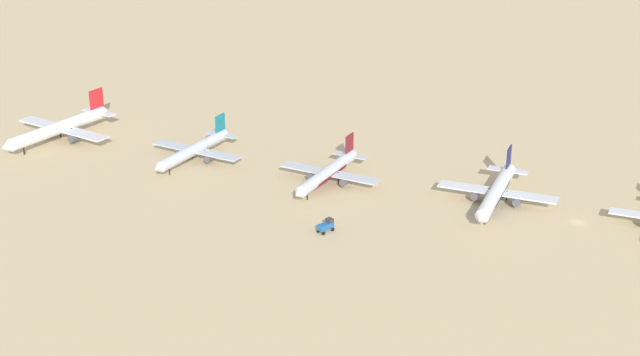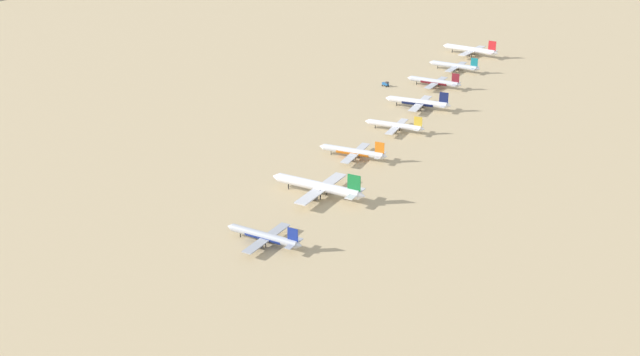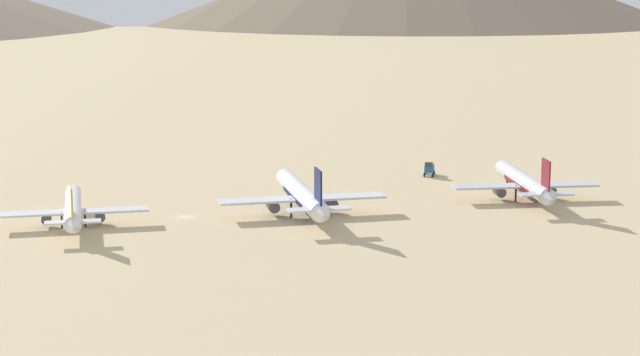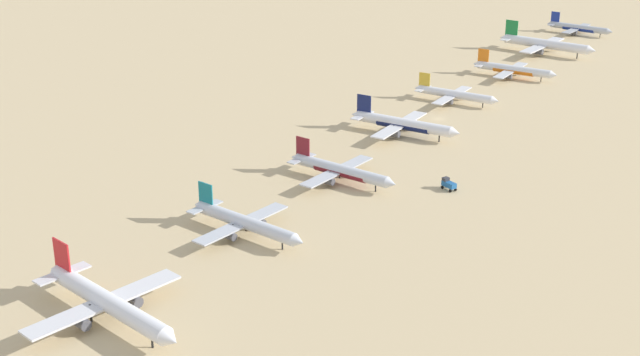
% 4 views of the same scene
% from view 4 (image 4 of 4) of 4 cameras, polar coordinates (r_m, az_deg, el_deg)
% --- Properties ---
extents(ground_plane, '(2285.95, 2285.95, 0.00)m').
position_cam_4_polar(ground_plane, '(375.45, 7.61, 3.77)').
color(ground_plane, tan).
extents(parked_jet_0, '(53.12, 43.32, 15.32)m').
position_cam_4_polar(parked_jet_0, '(225.54, -13.49, -7.74)').
color(parked_jet_0, white).
rests_on(parked_jet_0, ground).
extents(parked_jet_1, '(44.33, 35.99, 12.79)m').
position_cam_4_polar(parked_jet_1, '(264.63, -4.86, -2.86)').
color(parked_jet_1, silver).
rests_on(parked_jet_1, ground).
extents(parked_jet_2, '(44.08, 35.72, 12.74)m').
position_cam_4_polar(parked_jet_2, '(303.79, 1.30, 0.50)').
color(parked_jet_2, silver).
rests_on(parked_jet_2, ground).
extents(parked_jet_3, '(47.69, 38.81, 13.75)m').
position_cam_4_polar(parked_jet_3, '(352.55, 5.32, 3.48)').
color(parked_jet_3, white).
rests_on(parked_jet_3, ground).
extents(parked_jet_4, '(40.43, 32.88, 11.65)m').
position_cam_4_polar(parked_jet_4, '(397.60, 8.60, 5.32)').
color(parked_jet_4, white).
rests_on(parked_jet_4, ground).
extents(parked_jet_5, '(42.73, 34.76, 12.32)m').
position_cam_4_polar(parked_jet_5, '(444.25, 12.27, 6.80)').
color(parked_jet_5, silver).
rests_on(parked_jet_5, ground).
extents(parked_jet_6, '(54.54, 44.17, 15.77)m').
position_cam_4_polar(parked_jet_6, '(496.85, 14.22, 8.31)').
color(parked_jet_6, white).
rests_on(parked_jet_6, ground).
extents(parked_jet_7, '(40.27, 32.63, 11.64)m').
position_cam_4_polar(parked_jet_7, '(551.08, 16.23, 9.22)').
color(parked_jet_7, '#B2B7C1').
rests_on(parked_jet_7, ground).
extents(service_truck, '(5.66, 4.12, 3.90)m').
position_cam_4_polar(service_truck, '(301.08, 8.24, -0.37)').
color(service_truck, '#1E5999').
rests_on(service_truck, ground).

